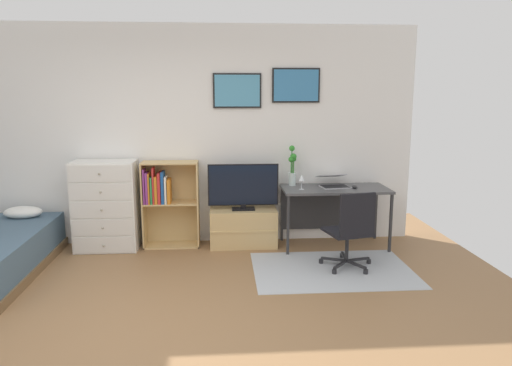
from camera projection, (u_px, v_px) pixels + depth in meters
ground_plane at (144, 333)px, 3.79m from camera, size 7.20×7.20×0.00m
wall_back_with_posters at (171, 135)px, 5.92m from camera, size 6.12×0.09×2.70m
area_rug at (332, 269)px, 5.15m from camera, size 1.70×1.20×0.01m
dresser at (106, 206)px, 5.75m from camera, size 0.74×0.46×1.08m
bookshelf at (166, 198)px, 5.85m from camera, size 0.68×0.30×1.06m
tv_stand at (243, 227)px, 5.94m from camera, size 0.82×0.41×0.46m
television at (243, 187)px, 5.82m from camera, size 0.86×0.16×0.57m
desk at (333, 197)px, 5.92m from camera, size 1.29×0.62×0.74m
office_chair at (352, 228)px, 5.08m from camera, size 0.58×0.57×0.86m
laptop at (333, 182)px, 5.90m from camera, size 0.39×0.42×0.15m
computer_mouse at (355, 187)px, 5.80m from camera, size 0.06×0.10×0.03m
bamboo_vase at (293, 166)px, 5.92m from camera, size 0.10×0.11×0.50m
wine_glass at (302, 178)px, 5.69m from camera, size 0.07×0.07×0.18m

